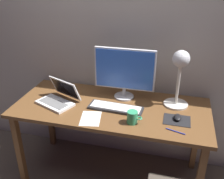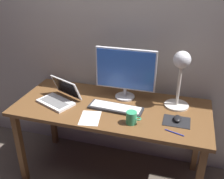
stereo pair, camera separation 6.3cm
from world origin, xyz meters
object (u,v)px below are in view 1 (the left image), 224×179
(desk_lamp, at_px, (180,69))
(pen, at_px, (175,131))
(laptop, at_px, (60,96))
(coffee_mug, at_px, (132,117))
(monitor, at_px, (125,71))
(mouse, at_px, (178,117))
(keyboard_main, at_px, (116,108))

(desk_lamp, bearing_deg, pen, -88.00)
(laptop, distance_m, desk_lamp, 1.01)
(coffee_mug, bearing_deg, desk_lamp, 49.98)
(desk_lamp, height_order, pen, desk_lamp)
(monitor, height_order, mouse, monitor)
(desk_lamp, xyz_separation_m, mouse, (0.02, -0.23, -0.30))
(keyboard_main, distance_m, coffee_mug, 0.24)
(keyboard_main, xyz_separation_m, pen, (0.48, -0.20, -0.01))
(laptop, height_order, coffee_mug, laptop)
(monitor, height_order, pen, monitor)
(laptop, distance_m, coffee_mug, 0.68)
(keyboard_main, bearing_deg, monitor, 84.22)
(desk_lamp, xyz_separation_m, coffee_mug, (-0.30, -0.36, -0.27))
(monitor, relative_size, keyboard_main, 1.15)
(laptop, bearing_deg, keyboard_main, -0.12)
(keyboard_main, xyz_separation_m, laptop, (-0.49, 0.00, 0.04))
(monitor, distance_m, laptop, 0.59)
(coffee_mug, bearing_deg, monitor, 110.82)
(desk_lamp, bearing_deg, laptop, -168.62)
(monitor, height_order, keyboard_main, monitor)
(monitor, relative_size, mouse, 5.35)
(laptop, xyz_separation_m, mouse, (0.98, -0.03, -0.03))
(monitor, distance_m, desk_lamp, 0.45)
(mouse, xyz_separation_m, pen, (-0.01, -0.17, -0.02))
(monitor, bearing_deg, laptop, -156.92)
(desk_lamp, distance_m, mouse, 0.38)
(keyboard_main, bearing_deg, laptop, 179.88)
(keyboard_main, bearing_deg, coffee_mug, -44.46)
(laptop, distance_m, pen, 0.99)
(pen, bearing_deg, desk_lamp, 92.00)
(coffee_mug, xyz_separation_m, pen, (0.31, -0.04, -0.04))
(desk_lamp, relative_size, mouse, 4.91)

